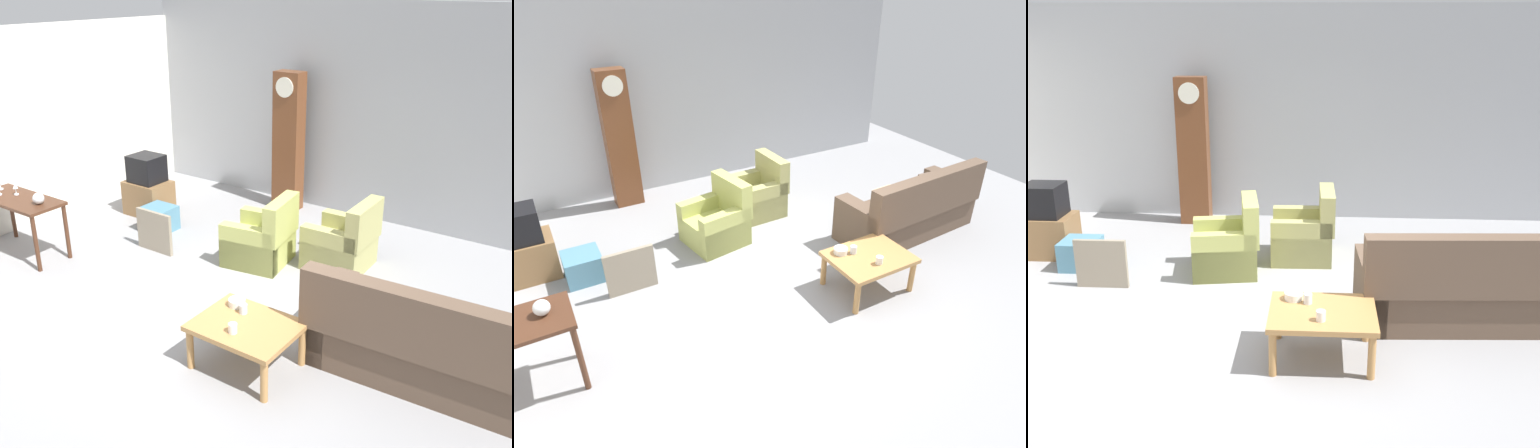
{
  "view_description": "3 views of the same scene",
  "coord_description": "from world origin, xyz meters",
  "views": [
    {
      "loc": [
        3.32,
        -4.39,
        3.42
      ],
      "look_at": [
        -0.03,
        0.41,
        0.96
      ],
      "focal_mm": 40.47,
      "sensor_mm": 36.0,
      "label": 1
    },
    {
      "loc": [
        -2.74,
        -4.1,
        3.53
      ],
      "look_at": [
        -0.33,
        0.11,
        0.79
      ],
      "focal_mm": 32.43,
      "sensor_mm": 36.0,
      "label": 2
    },
    {
      "loc": [
        0.56,
        -5.43,
        2.9
      ],
      "look_at": [
        0.2,
        0.4,
        0.92
      ],
      "focal_mm": 41.49,
      "sensor_mm": 36.0,
      "label": 3
    }
  ],
  "objects": [
    {
      "name": "garage_door_wall",
      "position": [
        0.0,
        3.6,
        1.6
      ],
      "size": [
        8.4,
        0.16,
        3.2
      ],
      "primitive_type": "cube",
      "color": "#9EA0A5",
      "rests_on": "ground_plane"
    },
    {
      "name": "cup_blue_rimmed",
      "position": [
        0.48,
        -0.52,
        0.52
      ],
      "size": [
        0.08,
        0.08,
        0.1
      ],
      "primitive_type": "cylinder",
      "color": "silver",
      "rests_on": "coffee_table_wood"
    },
    {
      "name": "framed_picture_leaning",
      "position": [
        -1.92,
        0.71,
        0.29
      ],
      "size": [
        0.6,
        0.05,
        0.58
      ],
      "primitive_type": "cube",
      "color": "gray",
      "rests_on": "ground_plane"
    },
    {
      "name": "couch_floral",
      "position": [
        2.03,
        0.08,
        0.35
      ],
      "size": [
        2.15,
        1.0,
        1.04
      ],
      "color": "brown",
      "rests_on": "ground_plane"
    },
    {
      "name": "armchair_olive_far",
      "position": [
        0.39,
        1.76,
        0.31
      ],
      "size": [
        0.81,
        0.78,
        0.92
      ],
      "color": "tan",
      "rests_on": "ground_plane"
    },
    {
      "name": "cup_white_porcelain",
      "position": [
        0.6,
        -0.85,
        0.52
      ],
      "size": [
        0.08,
        0.08,
        0.09
      ],
      "primitive_type": "cylinder",
      "color": "white",
      "rests_on": "coffee_table_wood"
    },
    {
      "name": "storage_box_blue",
      "position": [
        -2.39,
        1.28,
        0.18
      ],
      "size": [
        0.45,
        0.45,
        0.36
      ],
      "primitive_type": "cube",
      "color": "teal",
      "rests_on": "ground_plane"
    },
    {
      "name": "tv_stand_cabinet",
      "position": [
        -2.98,
        1.68,
        0.27
      ],
      "size": [
        0.68,
        0.52,
        0.54
      ],
      "primitive_type": "cube",
      "color": "brown",
      "rests_on": "ground_plane"
    },
    {
      "name": "grandfather_clock",
      "position": [
        -1.32,
        3.16,
        1.1
      ],
      "size": [
        0.44,
        0.3,
        2.19
      ],
      "color": "brown",
      "rests_on": "ground_plane"
    },
    {
      "name": "tv_crt",
      "position": [
        -2.98,
        1.68,
        0.75
      ],
      "size": [
        0.48,
        0.44,
        0.42
      ],
      "primitive_type": "cube",
      "color": "black",
      "rests_on": "tv_stand_cabinet"
    },
    {
      "name": "bowl_white_stacked",
      "position": [
        0.34,
        -0.44,
        0.51
      ],
      "size": [
        0.17,
        0.17,
        0.07
      ],
      "primitive_type": "cylinder",
      "color": "white",
      "rests_on": "coffee_table_wood"
    },
    {
      "name": "ground_plane",
      "position": [
        0.0,
        0.0,
        0.0
      ],
      "size": [
        10.4,
        10.4,
        0.0
      ],
      "primitive_type": "plane",
      "color": "gray"
    },
    {
      "name": "coffee_table_wood",
      "position": [
        0.61,
        -0.66,
        0.4
      ],
      "size": [
        0.96,
        0.76,
        0.47
      ],
      "color": "#B27F47",
      "rests_on": "ground_plane"
    },
    {
      "name": "armchair_olive_near",
      "position": [
        -0.53,
        1.27,
        0.31
      ],
      "size": [
        0.9,
        0.87,
        0.92
      ],
      "color": "tan",
      "rests_on": "ground_plane"
    }
  ]
}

